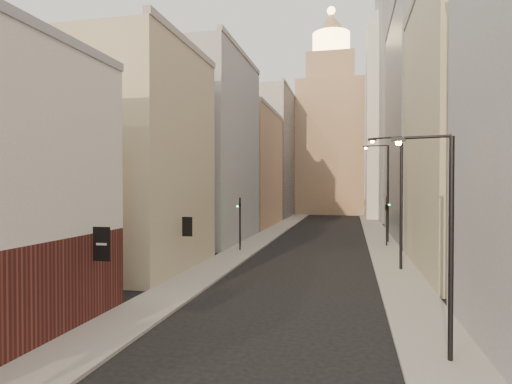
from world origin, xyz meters
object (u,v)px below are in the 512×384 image
object	(u,v)px
clock_tower	(331,132)
streetlamp_far	(385,187)
traffic_light_right	(387,209)
traffic_light_left	(240,214)
streetlamp_mid	(398,194)
streetlamp_near	(445,233)
white_tower	(389,116)

from	to	relation	value
clock_tower	streetlamp_far	bearing A→B (deg)	-80.58
clock_tower	traffic_light_right	bearing A→B (deg)	-81.25
streetlamp_far	traffic_light_left	world-z (taller)	streetlamp_far
clock_tower	streetlamp_mid	size ratio (longest dim) A/B	4.65
clock_tower	streetlamp_far	xyz separation A→B (m)	(7.88, -47.51, -11.68)
traffic_light_left	traffic_light_right	distance (m)	14.72
streetlamp_near	traffic_light_right	world-z (taller)	streetlamp_near
clock_tower	streetlamp_mid	world-z (taller)	clock_tower
clock_tower	streetlamp_mid	bearing A→B (deg)	-83.07
clock_tower	traffic_light_left	world-z (taller)	clock_tower
white_tower	streetlamp_near	world-z (taller)	white_tower
streetlamp_far	traffic_light_right	bearing A→B (deg)	-86.05
traffic_light_left	streetlamp_far	bearing A→B (deg)	-135.72
streetlamp_mid	traffic_light_left	size ratio (longest dim) A/B	1.93
streetlamp_mid	traffic_light_left	world-z (taller)	streetlamp_mid
streetlamp_mid	streetlamp_far	size ratio (longest dim) A/B	0.93
streetlamp_near	white_tower	bearing A→B (deg)	99.63
clock_tower	streetlamp_far	size ratio (longest dim) A/B	4.31
streetlamp_mid	streetlamp_far	xyz separation A→B (m)	(0.28, 15.08, 0.43)
clock_tower	streetlamp_near	bearing A→B (deg)	-84.58
white_tower	traffic_light_right	size ratio (longest dim) A/B	8.30
clock_tower	streetlamp_near	world-z (taller)	clock_tower
traffic_light_left	traffic_light_right	bearing A→B (deg)	-145.70
traffic_light_left	streetlamp_near	bearing A→B (deg)	130.96
streetlamp_near	streetlamp_far	xyz separation A→B (m)	(0.40, 31.44, 1.43)
streetlamp_near	clock_tower	bearing A→B (deg)	108.14
streetlamp_mid	traffic_light_right	bearing A→B (deg)	111.28
clock_tower	white_tower	xyz separation A→B (m)	(11.00, -14.00, 0.97)
streetlamp_mid	traffic_light_right	world-z (taller)	streetlamp_mid
traffic_light_left	traffic_light_right	size ratio (longest dim) A/B	1.00
streetlamp_near	streetlamp_mid	world-z (taller)	streetlamp_mid
streetlamp_far	traffic_light_left	distance (m)	16.48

